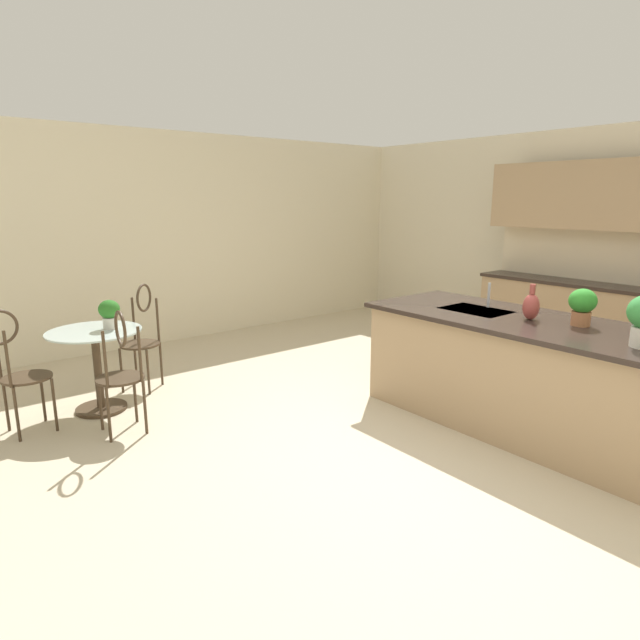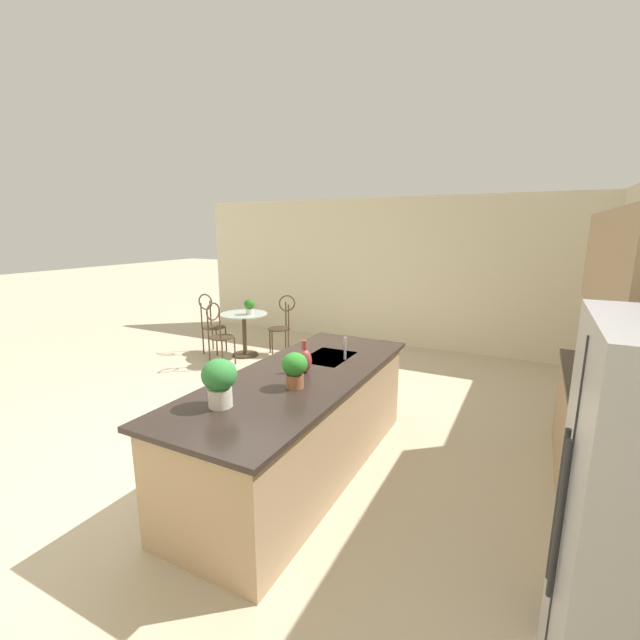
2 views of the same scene
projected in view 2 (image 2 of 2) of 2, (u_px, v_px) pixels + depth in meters
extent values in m
plane|color=beige|center=(246.00, 435.00, 4.48)|extent=(40.00, 40.00, 0.00)
cube|color=beige|center=(382.00, 272.00, 7.89)|extent=(0.12, 7.80, 2.70)
cube|color=tan|center=(301.00, 425.00, 3.74)|extent=(2.70, 0.96, 0.88)
cube|color=#2D231E|center=(300.00, 376.00, 3.64)|extent=(2.80, 1.06, 0.04)
cube|color=#B2B5BA|center=(328.00, 358.00, 4.12)|extent=(0.56, 0.40, 0.03)
cube|color=tan|center=(605.00, 451.00, 3.30)|extent=(2.40, 0.60, 0.88)
cube|color=#2D231E|center=(614.00, 396.00, 3.20)|extent=(2.44, 0.64, 0.04)
cube|color=tan|center=(631.00, 264.00, 3.00)|extent=(2.40, 0.36, 0.76)
cube|color=#28282B|center=(560.00, 536.00, 1.72)|extent=(0.01, 0.01, 1.69)
cylinder|color=#28282B|center=(558.00, 507.00, 1.75)|extent=(0.02, 0.02, 0.70)
cylinder|color=#28282B|center=(559.00, 521.00, 1.66)|extent=(0.02, 0.02, 0.70)
cylinder|color=#3D2D1E|center=(245.00, 354.00, 7.28)|extent=(0.44, 0.44, 0.03)
cylinder|color=#3D2D1E|center=(244.00, 334.00, 7.20)|extent=(0.07, 0.07, 0.69)
cylinder|color=#B2C6C1|center=(244.00, 314.00, 7.13)|extent=(0.80, 0.80, 0.01)
cylinder|color=#3D2D1E|center=(222.00, 348.00, 6.91)|extent=(0.03, 0.03, 0.45)
cylinder|color=#3D2D1E|center=(235.00, 351.00, 6.76)|extent=(0.03, 0.03, 0.45)
cylinder|color=#3D2D1E|center=(210.00, 352.00, 6.68)|extent=(0.03, 0.03, 0.45)
cylinder|color=#3D2D1E|center=(222.00, 355.00, 6.53)|extent=(0.03, 0.03, 0.45)
cylinder|color=#3D2D1E|center=(222.00, 337.00, 6.67)|extent=(0.41, 0.41, 0.02)
cylinder|color=#3D2D1E|center=(208.00, 325.00, 6.57)|extent=(0.03, 0.03, 0.45)
cylinder|color=#3D2D1E|center=(220.00, 327.00, 6.43)|extent=(0.03, 0.03, 0.45)
torus|color=#3D2D1E|center=(213.00, 312.00, 6.45)|extent=(0.29, 0.05, 0.28)
cylinder|color=#3D2D1E|center=(272.00, 345.00, 7.11)|extent=(0.03, 0.03, 0.45)
cylinder|color=#3D2D1E|center=(270.00, 341.00, 7.38)|extent=(0.03, 0.03, 0.45)
cylinder|color=#3D2D1E|center=(289.00, 344.00, 7.18)|extent=(0.03, 0.03, 0.45)
cylinder|color=#3D2D1E|center=(286.00, 340.00, 7.44)|extent=(0.03, 0.03, 0.45)
cylinder|color=#3D2D1E|center=(279.00, 329.00, 7.23)|extent=(0.54, 0.54, 0.02)
cylinder|color=#3D2D1E|center=(289.00, 318.00, 7.10)|extent=(0.03, 0.03, 0.45)
cylinder|color=#3D2D1E|center=(286.00, 315.00, 7.34)|extent=(0.03, 0.03, 0.45)
torus|color=#3D2D1E|center=(287.00, 303.00, 7.17)|extent=(0.21, 0.23, 0.28)
cylinder|color=#3D2D1E|center=(226.00, 339.00, 7.48)|extent=(0.03, 0.03, 0.45)
cylinder|color=#3D2D1E|center=(217.00, 343.00, 7.23)|extent=(0.03, 0.03, 0.45)
cylinder|color=#3D2D1E|center=(213.00, 338.00, 7.58)|extent=(0.03, 0.03, 0.45)
cylinder|color=#3D2D1E|center=(203.00, 341.00, 7.32)|extent=(0.03, 0.03, 0.45)
cylinder|color=#3D2D1E|center=(214.00, 327.00, 7.35)|extent=(0.42, 0.42, 0.02)
cylinder|color=#3D2D1E|center=(211.00, 313.00, 7.48)|extent=(0.03, 0.03, 0.45)
cylinder|color=#3D2D1E|center=(201.00, 316.00, 7.24)|extent=(0.03, 0.03, 0.45)
torus|color=#3D2D1E|center=(205.00, 302.00, 7.31)|extent=(0.05, 0.28, 0.28)
cylinder|color=#B2B5BA|center=(345.00, 348.00, 4.01)|extent=(0.02, 0.02, 0.22)
cylinder|color=beige|center=(250.00, 311.00, 7.04)|extent=(0.12, 0.12, 0.10)
ellipsoid|color=#286A21|center=(249.00, 304.00, 7.01)|extent=(0.18, 0.18, 0.17)
cylinder|color=beige|center=(220.00, 397.00, 2.96)|extent=(0.17, 0.17, 0.13)
ellipsoid|color=#32843B|center=(219.00, 375.00, 2.92)|extent=(0.25, 0.25, 0.22)
cylinder|color=#9E603D|center=(295.00, 381.00, 3.31)|extent=(0.14, 0.14, 0.11)
ellipsoid|color=#2E8829|center=(295.00, 364.00, 3.28)|extent=(0.20, 0.20, 0.18)
ellipsoid|color=#993D38|center=(304.00, 361.00, 3.65)|extent=(0.13, 0.13, 0.21)
cylinder|color=#993D38|center=(304.00, 345.00, 3.62)|extent=(0.04, 0.04, 0.08)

